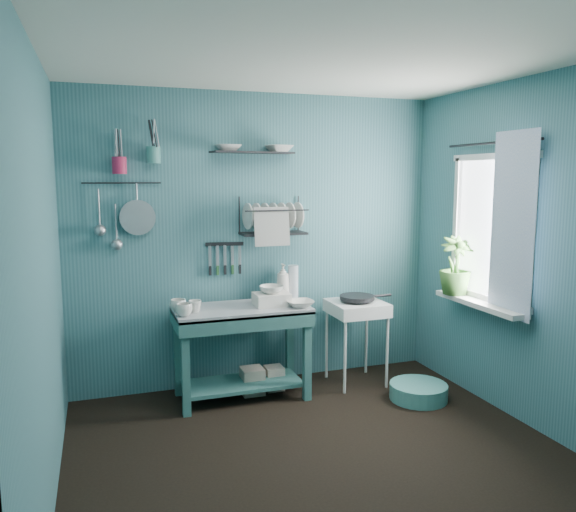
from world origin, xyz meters
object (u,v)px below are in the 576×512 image
object	(u,v)px
mug_left	(184,310)
soap_bottle	(283,281)
utensil_cup_magenta	(119,165)
utensil_cup_teal	(153,155)
wash_tub	(272,299)
dish_rack	(273,216)
water_bottle	(293,281)
floor_basin	(418,392)
storage_tin_large	(252,381)
mug_right	(178,306)
colander	(138,218)
potted_plant	(456,266)
work_counter	(242,352)
hotplate_stand	(356,342)
mug_mid	(195,306)
frying_pan	(357,297)
storage_tin_small	(274,378)

from	to	relation	value
mug_left	soap_bottle	size ratio (longest dim) A/B	0.41
utensil_cup_magenta	utensil_cup_teal	world-z (taller)	utensil_cup_teal
wash_tub	dish_rack	world-z (taller)	dish_rack
mug_left	water_bottle	size ratio (longest dim) A/B	0.44
soap_bottle	utensil_cup_magenta	bearing A→B (deg)	176.83
floor_basin	utensil_cup_magenta	bearing A→B (deg)	160.80
wash_tub	soap_bottle	size ratio (longest dim) A/B	0.94
dish_rack	storage_tin_large	xyz separation A→B (m)	(-0.24, -0.17, -1.36)
mug_left	mug_right	world-z (taller)	same
wash_tub	colander	distance (m)	1.25
utensil_cup_magenta	floor_basin	world-z (taller)	utensil_cup_magenta
mug_left	potted_plant	xyz separation A→B (m)	(2.20, -0.25, 0.26)
work_counter	mug_right	size ratio (longest dim) A/B	8.72
mug_left	hotplate_stand	bearing A→B (deg)	6.34
mug_mid	frying_pan	size ratio (longest dim) A/B	0.33
frying_pan	utensil_cup_teal	xyz separation A→B (m)	(-1.66, 0.26, 1.20)
water_bottle	storage_tin_large	distance (m)	0.91
potted_plant	storage_tin_small	bearing A→B (deg)	160.97
hotplate_stand	water_bottle	bearing A→B (deg)	158.39
potted_plant	storage_tin_small	world-z (taller)	potted_plant
wash_tub	utensil_cup_magenta	bearing A→B (deg)	165.55
frying_pan	utensil_cup_teal	size ratio (longest dim) A/B	2.31
wash_tub	frying_pan	size ratio (longest dim) A/B	0.93
utensil_cup_teal	potted_plant	distance (m)	2.60
wash_tub	soap_bottle	bearing A→B (deg)	52.31
wash_tub	floor_basin	xyz separation A→B (m)	(1.10, -0.49, -0.75)
dish_rack	utensil_cup_magenta	bearing A→B (deg)	178.32
storage_tin_small	storage_tin_large	bearing A→B (deg)	-171.47
hotplate_stand	utensil_cup_teal	size ratio (longest dim) A/B	5.59
utensil_cup_magenta	storage_tin_small	size ratio (longest dim) A/B	0.65
soap_bottle	dish_rack	size ratio (longest dim) A/B	0.54
work_counter	utensil_cup_magenta	size ratio (longest dim) A/B	8.25
hotplate_stand	dish_rack	size ratio (longest dim) A/B	1.32
mug_mid	mug_right	xyz separation A→B (m)	(-0.12, 0.06, 0.00)
dish_rack	storage_tin_large	world-z (taller)	dish_rack
water_bottle	hotplate_stand	distance (m)	0.77
frying_pan	floor_basin	size ratio (longest dim) A/B	0.64
mug_right	frying_pan	xyz separation A→B (m)	(1.53, 0.01, -0.04)
mug_left	dish_rack	xyz separation A→B (m)	(0.82, 0.38, 0.66)
mug_left	utensil_cup_teal	size ratio (longest dim) A/B	0.95
frying_pan	utensil_cup_magenta	size ratio (longest dim) A/B	2.31
mug_mid	potted_plant	distance (m)	2.15
wash_tub	work_counter	bearing A→B (deg)	175.43
dish_rack	storage_tin_large	bearing A→B (deg)	-143.81
mug_right	utensil_cup_teal	bearing A→B (deg)	114.50
mug_right	soap_bottle	distance (m)	0.95
hotplate_stand	utensil_cup_magenta	bearing A→B (deg)	173.06
mug_mid	utensil_cup_magenta	size ratio (longest dim) A/B	0.77
dish_rack	utensil_cup_magenta	xyz separation A→B (m)	(-1.23, 0.05, 0.41)
hotplate_stand	colander	world-z (taller)	colander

